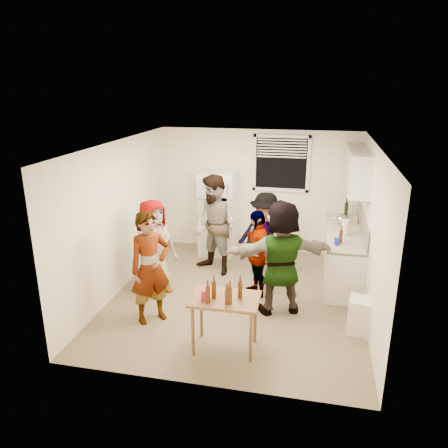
% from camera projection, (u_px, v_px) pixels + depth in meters
% --- Properties ---
extents(room, '(4.00, 4.50, 2.50)m').
position_uv_depth(room, '(237.00, 297.00, 7.22)').
color(room, white).
rests_on(room, ground).
extents(window, '(1.12, 0.10, 1.06)m').
position_uv_depth(window, '(281.00, 163.00, 8.60)').
color(window, white).
rests_on(window, room).
extents(refrigerator, '(0.70, 0.70, 1.70)m').
position_uv_depth(refrigerator, '(218.00, 213.00, 8.85)').
color(refrigerator, white).
rests_on(refrigerator, ground).
extents(counter_lower, '(0.60, 2.20, 0.86)m').
position_uv_depth(counter_lower, '(343.00, 255.00, 7.81)').
color(counter_lower, white).
rests_on(counter_lower, ground).
extents(countertop, '(0.64, 2.22, 0.04)m').
position_uv_depth(countertop, '(345.00, 232.00, 7.67)').
color(countertop, beige).
rests_on(countertop, counter_lower).
extents(backsplash, '(0.03, 2.20, 0.36)m').
position_uv_depth(backsplash, '(363.00, 222.00, 7.55)').
color(backsplash, '#A4A096').
rests_on(backsplash, countertop).
extents(upper_cabinets, '(0.34, 1.60, 0.70)m').
position_uv_depth(upper_cabinets, '(357.00, 170.00, 7.49)').
color(upper_cabinets, white).
rests_on(upper_cabinets, room).
extents(kettle, '(0.29, 0.26, 0.21)m').
position_uv_depth(kettle, '(341.00, 224.00, 8.00)').
color(kettle, silver).
rests_on(kettle, countertop).
extents(paper_towel, '(0.12, 0.12, 0.27)m').
position_uv_depth(paper_towel, '(344.00, 235.00, 7.43)').
color(paper_towel, white).
rests_on(paper_towel, countertop).
extents(wine_bottle, '(0.07, 0.07, 0.28)m').
position_uv_depth(wine_bottle, '(346.00, 216.00, 8.45)').
color(wine_bottle, black).
rests_on(wine_bottle, countertop).
extents(beer_bottle_counter, '(0.06, 0.06, 0.22)m').
position_uv_depth(beer_bottle_counter, '(340.00, 243.00, 7.08)').
color(beer_bottle_counter, '#47230C').
rests_on(beer_bottle_counter, countertop).
extents(blue_cup, '(0.09, 0.09, 0.12)m').
position_uv_depth(blue_cup, '(337.00, 245.00, 6.99)').
color(blue_cup, '#1B28B5').
rests_on(blue_cup, countertop).
extents(picture_frame, '(0.02, 0.16, 0.14)m').
position_uv_depth(picture_frame, '(356.00, 219.00, 8.07)').
color(picture_frame, '#F1CA54').
rests_on(picture_frame, countertop).
extents(trash_bin, '(0.40, 0.40, 0.52)m').
position_uv_depth(trash_bin, '(361.00, 316.00, 6.14)').
color(trash_bin, white).
rests_on(trash_bin, ground).
extents(serving_table, '(0.90, 0.61, 0.75)m').
position_uv_depth(serving_table, '(225.00, 348.00, 5.84)').
color(serving_table, brown).
rests_on(serving_table, ground).
extents(beer_bottle_table, '(0.05, 0.05, 0.20)m').
position_uv_depth(beer_bottle_table, '(227.00, 304.00, 5.45)').
color(beer_bottle_table, '#47230C').
rests_on(beer_bottle_table, serving_table).
extents(red_cup, '(0.10, 0.10, 0.13)m').
position_uv_depth(red_cup, '(205.00, 299.00, 5.57)').
color(red_cup, '#AF1C3D').
rests_on(red_cup, serving_table).
extents(guest_grey, '(1.75, 1.61, 0.51)m').
position_uv_depth(guest_grey, '(156.00, 291.00, 7.42)').
color(guest_grey, '#969696').
rests_on(guest_grey, ground).
extents(guest_stripe, '(1.63, 1.62, 0.40)m').
position_uv_depth(guest_stripe, '(153.00, 319.00, 6.54)').
color(guest_stripe, '#141933').
rests_on(guest_stripe, ground).
extents(guest_back_left, '(1.69, 2.03, 0.69)m').
position_uv_depth(guest_back_left, '(215.00, 272.00, 8.17)').
color(guest_back_left, brown).
rests_on(guest_back_left, ground).
extents(guest_back_right, '(1.05, 1.58, 0.58)m').
position_uv_depth(guest_back_right, '(264.00, 274.00, 8.06)').
color(guest_back_right, '#46454B').
rests_on(guest_back_right, ground).
extents(guest_black, '(1.70, 1.52, 0.36)m').
position_uv_depth(guest_black, '(256.00, 294.00, 7.30)').
color(guest_black, black).
rests_on(guest_black, ground).
extents(guest_orange, '(2.15, 2.23, 0.53)m').
position_uv_depth(guest_orange, '(279.00, 310.00, 6.80)').
color(guest_orange, '#C27C47').
rests_on(guest_orange, ground).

